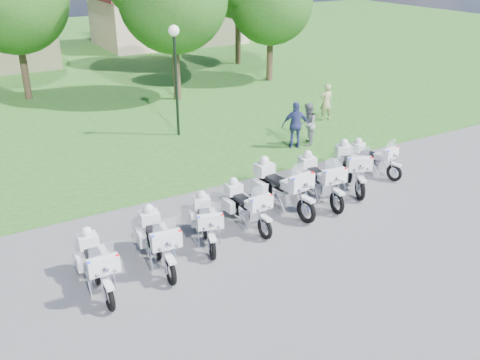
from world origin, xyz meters
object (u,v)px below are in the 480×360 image
motorcycle_1 (158,240)px  lamp_post (175,54)px  motorcycle_6 (350,166)px  bystander_b (308,124)px  motorcycle_7 (373,158)px  motorcycle_3 (246,205)px  motorcycle_4 (281,186)px  bystander_a (326,102)px  motorcycle_5 (319,179)px  motorcycle_2 (206,221)px  bystander_c (296,125)px  motorcycle_0 (97,264)px

motorcycle_1 → lamp_post: (4.47, 8.82, 2.71)m
motorcycle_6 → bystander_b: size_ratio=1.39×
motorcycle_6 → motorcycle_7: bearing=-140.4°
motorcycle_3 → motorcycle_7: 5.81m
motorcycle_4 → motorcycle_7: bearing=-177.8°
bystander_a → bystander_b: size_ratio=0.99×
motorcycle_3 → motorcycle_7: motorcycle_3 is taller
motorcycle_4 → lamp_post: lamp_post is taller
motorcycle_5 → motorcycle_7: (2.90, 0.72, -0.11)m
motorcycle_6 → motorcycle_3: bearing=30.3°
lamp_post → motorcycle_3: bearing=-100.7°
lamp_post → motorcycle_5: bearing=-80.9°
motorcycle_6 → motorcycle_7: motorcycle_6 is taller
motorcycle_1 → bystander_a: 13.34m
motorcycle_2 → motorcycle_3: (1.41, 0.26, 0.01)m
lamp_post → motorcycle_1: bearing=-116.9°
motorcycle_5 → bystander_c: (2.10, 4.21, 0.22)m
motorcycle_1 → motorcycle_3: motorcycle_1 is taller
motorcycle_0 → bystander_b: bystander_b is taller
motorcycle_0 → bystander_c: bearing=-148.5°
motorcycle_1 → bystander_c: 9.37m
motorcycle_3 → bystander_a: 10.63m
motorcycle_4 → bystander_b: 5.85m
bystander_c → motorcycle_3: bearing=69.0°
motorcycle_0 → motorcycle_1: bearing=-168.5°
motorcycle_4 → bystander_a: size_ratio=1.57×
bystander_b → motorcycle_2: bearing=-11.8°
motorcycle_6 → bystander_a: (3.88, 6.16, 0.14)m
motorcycle_2 → motorcycle_4: 2.90m
motorcycle_6 → motorcycle_7: (1.40, 0.43, -0.12)m
motorcycle_4 → motorcycle_6: (2.89, 0.24, -0.04)m
motorcycle_1 → motorcycle_6: 7.33m
motorcycle_5 → bystander_a: size_ratio=1.49×
bystander_c → bystander_b: bearing=-151.2°
motorcycle_0 → bystander_b: bearing=-149.9°
motorcycle_2 → motorcycle_5: size_ratio=0.85×
motorcycle_1 → lamp_post: bearing=-110.9°
motorcycle_5 → bystander_c: size_ratio=1.36×
lamp_post → motorcycle_0: bearing=-123.8°
motorcycle_5 → bystander_c: 4.71m
motorcycle_2 → motorcycle_5: 4.26m
motorcycle_2 → bystander_a: bearing=-126.8°
motorcycle_3 → lamp_post: (1.55, 8.20, 2.75)m
motorcycle_0 → motorcycle_1: (1.62, 0.28, 0.03)m
motorcycle_7 → bystander_a: (2.48, 5.73, 0.25)m
lamp_post → motorcycle_4: bearing=-90.9°
motorcycle_5 → bystander_c: bystander_c is taller
motorcycle_4 → motorcycle_5: size_ratio=1.06×
motorcycle_4 → lamp_post: (0.12, 7.84, 2.63)m
motorcycle_1 → motorcycle_4: 4.45m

